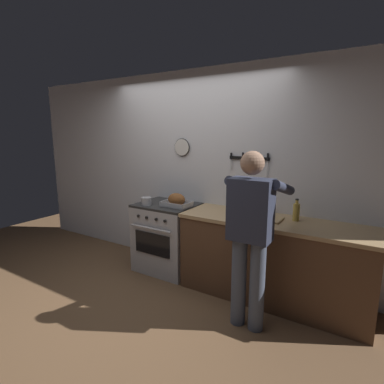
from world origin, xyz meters
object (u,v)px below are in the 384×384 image
Objects in this scene: person_cook at (251,229)px; bottle_soy_sauce at (247,203)px; saucepan at (146,201)px; cutting_board at (265,218)px; bottle_cooking_oil at (296,212)px; stove at (167,237)px; bottle_hot_sauce at (261,207)px; roasting_pan at (177,201)px.

person_cook is 0.88m from bottle_soy_sauce.
saucepan reaches higher than cutting_board.
person_cook is at bearing -109.23° from bottle_cooking_oil.
stove is 1.58m from person_cook.
person_cook is at bearing -77.67° from bottle_hot_sauce.
roasting_pan is 1.43m from bottle_cooking_oil.
cutting_board is 1.77× the size of bottle_hot_sauce.
stove is at bearing 179.10° from cutting_board.
person_cook reaches higher than saucepan.
bottle_soy_sauce is at bearing 16.07° from person_cook.
stove is 1.34m from bottle_hot_sauce.
bottle_hot_sauce is at bearing 13.59° from saucepan.
saucepan is (-0.38, -0.13, -0.03)m from roasting_pan.
person_cook is 8.16× the size of bottle_hot_sauce.
bottle_soy_sauce reaches higher than roasting_pan.
cutting_board is (1.13, 0.03, -0.06)m from roasting_pan.
bottle_soy_sauce reaches higher than stove.
saucepan is 0.37× the size of cutting_board.
stove is at bearing -172.52° from bottle_hot_sauce.
person_cook is 1.30m from roasting_pan.
bottle_cooking_oil is (0.30, 0.12, 0.09)m from cutting_board.
cutting_board is 1.68× the size of bottle_soy_sauce.
stove is 1.18m from bottle_soy_sauce.
bottle_hot_sauce is (-0.40, 0.06, -0.01)m from bottle_cooking_oil.
person_cook is at bearing -14.43° from saucepan.
bottle_cooking_oil is (1.42, 0.15, 0.02)m from roasting_pan.
person_cook reaches higher than bottle_soy_sauce.
saucepan is at bearing -171.15° from bottle_cooking_oil.
bottle_cooking_oil reaches higher than bottle_hot_sauce.
stove is 3.82× the size of bottle_cooking_oil.
roasting_pan is 1.73× the size of bottle_hot_sauce.
bottle_cooking_oil reaches higher than cutting_board.
saucepan is at bearing -160.92° from roasting_pan.
bottle_cooking_oil is at bearing -8.27° from bottle_hot_sauce.
stove is 4.42× the size of bottle_hot_sauce.
bottle_cooking_oil reaches higher than saucepan.
cutting_board is at bearing -59.77° from bottle_hot_sauce.
person_cook reaches higher than roasting_pan.
bottle_cooking_oil is 1.16× the size of bottle_hot_sauce.
person_cook is 0.76m from bottle_hot_sauce.
bottle_soy_sauce is (1.21, 0.40, 0.04)m from saucepan.
bottle_cooking_oil is at bearing 3.58° from stove.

